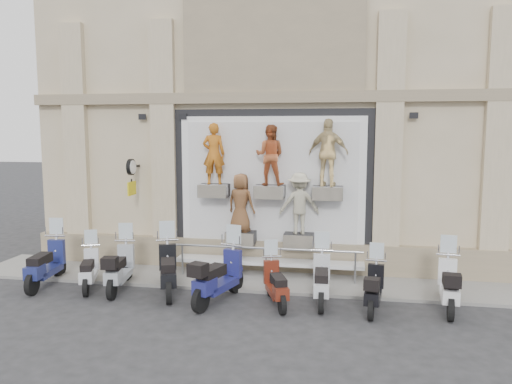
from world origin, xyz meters
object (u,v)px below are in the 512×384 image
clock_sign_bracket (132,172)px  scooter_h (374,279)px  scooter_g (322,270)px  scooter_c (119,259)px  scooter_e (219,266)px  scooter_d (168,260)px  scooter_f (276,275)px  guard_rail (266,265)px  scooter_b (89,261)px  scooter_a (45,254)px  scooter_i (449,275)px

clock_sign_bracket → scooter_h: bearing=-17.8°
clock_sign_bracket → scooter_g: bearing=-18.6°
scooter_c → scooter_e: size_ratio=0.93×
scooter_c → scooter_h: size_ratio=1.13×
scooter_g → scooter_c: bearing=177.3°
scooter_g → scooter_e: bearing=-173.3°
scooter_d → scooter_f: scooter_d is taller
guard_rail → scooter_e: bearing=-115.8°
scooter_g → guard_rail: bearing=135.7°
scooter_b → scooter_f: size_ratio=1.00×
scooter_h → scooter_e: bearing=-170.9°
scooter_b → scooter_e: 3.50m
scooter_a → scooter_e: scooter_e is taller
scooter_c → scooter_g: (4.99, -0.03, -0.02)m
scooter_b → scooter_c: scooter_c is taller
scooter_e → scooter_d: bearing=-177.9°
guard_rail → scooter_d: (-2.21, -1.36, 0.38)m
clock_sign_bracket → scooter_f: bearing=-26.0°
scooter_b → scooter_g: size_ratio=0.90×
scooter_e → scooter_a: bearing=-167.6°
clock_sign_bracket → scooter_d: clock_sign_bracket is taller
guard_rail → scooter_h: bearing=-31.6°
scooter_b → scooter_e: (3.47, -0.38, 0.16)m
guard_rail → scooter_d: 2.62m
guard_rail → clock_sign_bracket: bearing=173.2°
scooter_f → scooter_g: scooter_g is taller
scooter_g → scooter_h: 1.20m
scooter_a → scooter_f: scooter_a is taller
scooter_a → scooter_g: (7.01, -0.02, -0.05)m
scooter_f → scooter_g: size_ratio=0.90×
scooter_f → clock_sign_bracket: bearing=133.7°
clock_sign_bracket → guard_rail: bearing=-6.8°
scooter_a → scooter_i: 9.82m
scooter_d → scooter_h: bearing=-24.2°
scooter_g → scooter_f: bearing=-164.8°
scooter_d → scooter_i: (6.53, 0.05, -0.06)m
scooter_b → scooter_h: bearing=-23.5°
scooter_a → scooter_d: bearing=-7.1°
scooter_c → scooter_d: 1.27m
guard_rail → scooter_i: size_ratio=2.63×
clock_sign_bracket → scooter_f: 5.32m
scooter_a → scooter_b: size_ratio=1.18×
scooter_a → scooter_b: 1.20m
guard_rail → scooter_c: (-3.48, -1.33, 0.33)m
scooter_b → clock_sign_bracket: bearing=56.4°
scooter_a → scooter_g: scooter_a is taller
scooter_c → scooter_h: bearing=-12.4°
scooter_c → scooter_g: scooter_c is taller
guard_rail → scooter_h: scooter_h is taller
scooter_a → scooter_b: bearing=-7.3°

